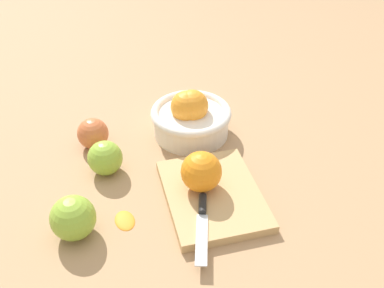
# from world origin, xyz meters

# --- Properties ---
(ground_plane) EXTENTS (2.40, 2.40, 0.00)m
(ground_plane) POSITION_xyz_m (0.00, 0.00, 0.00)
(ground_plane) COLOR tan
(bowl) EXTENTS (0.18, 0.18, 0.11)m
(bowl) POSITION_xyz_m (-0.14, 0.07, 0.05)
(bowl) COLOR white
(bowl) RESTS_ON ground_plane
(cutting_board) EXTENTS (0.24, 0.19, 0.02)m
(cutting_board) POSITION_xyz_m (0.07, 0.05, 0.01)
(cutting_board) COLOR tan
(cutting_board) RESTS_ON ground_plane
(orange_on_board) EXTENTS (0.08, 0.08, 0.08)m
(orange_on_board) POSITION_xyz_m (0.06, 0.03, 0.06)
(orange_on_board) COLOR orange
(orange_on_board) RESTS_ON cutting_board
(knife) EXTENTS (0.15, 0.07, 0.01)m
(knife) POSITION_xyz_m (0.14, 0.01, 0.02)
(knife) COLOR silver
(knife) RESTS_ON cutting_board
(apple_front_left) EXTENTS (0.07, 0.07, 0.07)m
(apple_front_left) POSITION_xyz_m (-0.07, -0.13, 0.04)
(apple_front_left) COLOR #8EB738
(apple_front_left) RESTS_ON ground_plane
(apple_front_left_2) EXTENTS (0.07, 0.07, 0.07)m
(apple_front_left_2) POSITION_xyz_m (-0.16, -0.14, 0.03)
(apple_front_left_2) COLOR #CC6638
(apple_front_left_2) RESTS_ON ground_plane
(apple_front_right) EXTENTS (0.08, 0.08, 0.08)m
(apple_front_right) POSITION_xyz_m (0.08, -0.21, 0.04)
(apple_front_right) COLOR #8EB738
(apple_front_right) RESTS_ON ground_plane
(citrus_peel) EXTENTS (0.05, 0.04, 0.01)m
(citrus_peel) POSITION_xyz_m (0.08, -0.12, 0.00)
(citrus_peel) COLOR orange
(citrus_peel) RESTS_ON ground_plane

